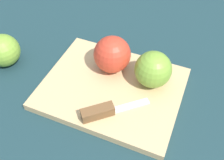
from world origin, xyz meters
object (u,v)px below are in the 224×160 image
apple_half_right (153,69)px  apple_whole (3,50)px  apple_half_left (112,54)px  knife (101,112)px

apple_half_right → apple_whole: size_ratio=0.89×
apple_whole → apple_half_left: bearing=4.4°
knife → apple_whole: (-0.28, 0.12, 0.01)m
apple_half_right → knife: apple_half_right is taller
apple_half_left → knife: size_ratio=0.64×
apple_half_right → knife: (-0.09, -0.11, -0.03)m
apple_half_right → knife: 0.15m
apple_half_left → apple_half_right: bearing=86.6°
apple_half_left → apple_whole: 0.28m
apple_half_left → apple_half_right: 0.10m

